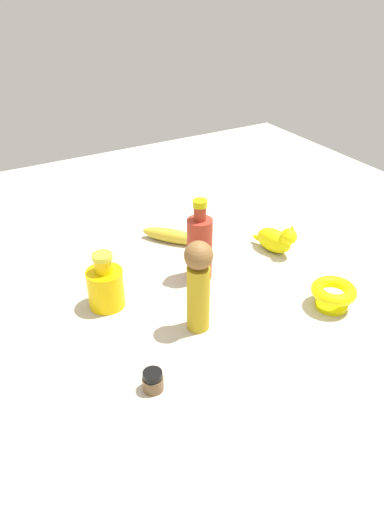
{
  "coord_description": "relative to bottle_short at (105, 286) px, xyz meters",
  "views": [
    {
      "loc": [
        -0.51,
        -0.89,
        0.71
      ],
      "look_at": [
        0.0,
        0.0,
        0.08
      ],
      "focal_mm": 34.64,
      "sensor_mm": 36.0,
      "label": 1
    }
  ],
  "objects": [
    {
      "name": "person_figure_adult",
      "position": [
        0.14,
        -0.18,
        0.06
      ],
      "size": [
        0.06,
        0.06,
        0.22
      ],
      "color": "#B7981B",
      "rests_on": "ground"
    },
    {
      "name": "banana",
      "position": [
        0.27,
        0.18,
        -0.03
      ],
      "size": [
        0.15,
        0.17,
        0.04
      ],
      "primitive_type": "ellipsoid",
      "rotation": [
        0.0,
        0.0,
        2.26
      ],
      "color": "gold",
      "rests_on": "ground"
    },
    {
      "name": "cat_figurine",
      "position": [
        0.5,
        -0.01,
        -0.01
      ],
      "size": [
        0.08,
        0.14,
        0.09
      ],
      "color": "yellow",
      "rests_on": "ground"
    },
    {
      "name": "ground",
      "position": [
        0.22,
        -0.02,
        -0.05
      ],
      "size": [
        2.0,
        2.0,
        0.0
      ],
      "primitive_type": "plane",
      "color": "#BCB29E"
    },
    {
      "name": "bowl",
      "position": [
        0.45,
        -0.27,
        -0.02
      ],
      "size": [
        0.1,
        0.1,
        0.06
      ],
      "color": "#DAD709",
      "rests_on": "ground"
    },
    {
      "name": "bottle_short",
      "position": [
        0.0,
        0.0,
        0.0
      ],
      "size": [
        0.09,
        0.09,
        0.14
      ],
      "color": "#EEBE07",
      "rests_on": "ground"
    },
    {
      "name": "bottle_tall",
      "position": [
        0.25,
        -0.01,
        0.04
      ],
      "size": [
        0.06,
        0.06,
        0.22
      ],
      "color": "#A23020",
      "rests_on": "ground"
    },
    {
      "name": "nail_polish_jar",
      "position": [
        -0.02,
        -0.29,
        -0.03
      ],
      "size": [
        0.04,
        0.04,
        0.04
      ],
      "color": "brown",
      "rests_on": "ground"
    }
  ]
}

